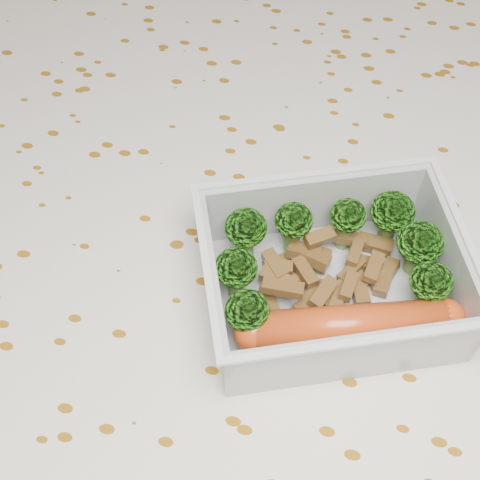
# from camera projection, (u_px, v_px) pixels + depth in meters

# --- Properties ---
(dining_table) EXTENTS (1.40, 0.90, 0.75)m
(dining_table) POSITION_uv_depth(u_px,v_px,m) (252.00, 316.00, 0.55)
(dining_table) COLOR brown
(dining_table) RESTS_ON ground
(tablecloth) EXTENTS (1.46, 0.96, 0.19)m
(tablecloth) POSITION_uv_depth(u_px,v_px,m) (253.00, 284.00, 0.51)
(tablecloth) COLOR silver
(tablecloth) RESTS_ON dining_table
(lunch_container) EXTENTS (0.20, 0.18, 0.06)m
(lunch_container) POSITION_uv_depth(u_px,v_px,m) (331.00, 282.00, 0.44)
(lunch_container) COLOR silver
(lunch_container) RESTS_ON tablecloth
(broccoli_florets) EXTENTS (0.15, 0.13, 0.04)m
(broccoli_florets) POSITION_uv_depth(u_px,v_px,m) (332.00, 248.00, 0.44)
(broccoli_florets) COLOR #608C3F
(broccoli_florets) RESTS_ON lunch_container
(meat_pile) EXTENTS (0.10, 0.08, 0.03)m
(meat_pile) POSITION_uv_depth(u_px,v_px,m) (327.00, 274.00, 0.45)
(meat_pile) COLOR brown
(meat_pile) RESTS_ON lunch_container
(sausage) EXTENTS (0.14, 0.06, 0.03)m
(sausage) POSITION_uv_depth(u_px,v_px,m) (350.00, 325.00, 0.42)
(sausage) COLOR #BA3D14
(sausage) RESTS_ON lunch_container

